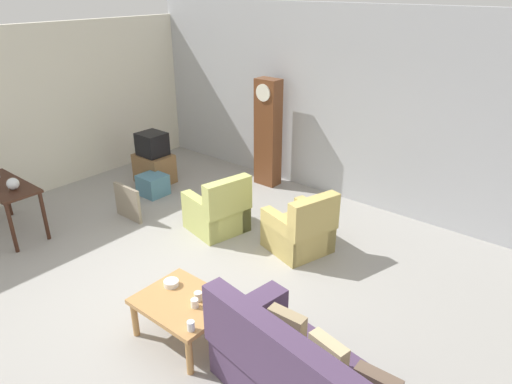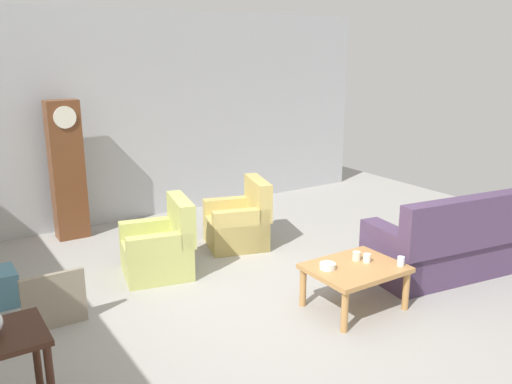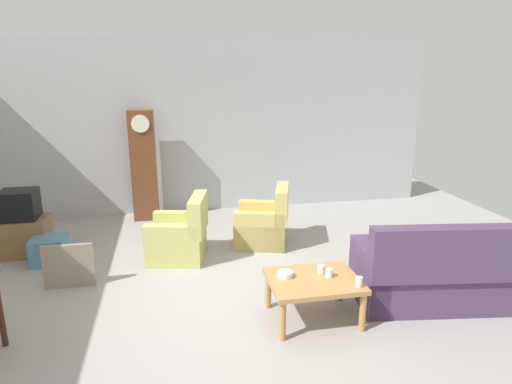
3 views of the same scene
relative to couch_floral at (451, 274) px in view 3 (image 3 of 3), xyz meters
name	(u,v)px [view 3 (image 3 of 3)]	position (x,y,z in m)	size (l,w,h in m)	color
ground_plane	(245,295)	(-2.27, 0.64, -0.36)	(10.40, 10.40, 0.00)	#999691
garage_door_wall	(212,127)	(-2.27, 4.24, 1.24)	(8.40, 0.16, 3.20)	#ADAFB5
couch_floral	(451,274)	(0.00, 0.00, 0.00)	(2.20, 1.16, 1.04)	#4C3856
armchair_olive_near	(180,238)	(-2.99, 1.90, -0.05)	(0.93, 0.91, 0.92)	#B7BC66
armchair_olive_far	(264,225)	(-1.70, 2.21, -0.05)	(0.97, 0.95, 0.92)	tan
coffee_table_wood	(314,284)	(-1.64, -0.02, 0.05)	(0.96, 0.76, 0.47)	#B27F47
grandfather_clock	(144,166)	(-3.54, 3.81, 0.63)	(0.44, 0.30, 1.96)	brown
tv_stand_cabinet	(24,236)	(-5.23, 2.50, -0.08)	(0.68, 0.52, 0.55)	brown
tv_crt	(19,205)	(-5.23, 2.50, 0.40)	(0.48, 0.44, 0.42)	black
framed_picture_leaning	(69,266)	(-4.37, 1.26, -0.07)	(0.60, 0.05, 0.56)	gray
storage_box_blue	(49,250)	(-4.80, 2.10, -0.17)	(0.45, 0.43, 0.37)	teal
cup_white_porcelain	(329,273)	(-1.47, -0.01, 0.16)	(0.08, 0.08, 0.09)	white
cup_blue_rimmed	(359,282)	(-1.25, -0.27, 0.17)	(0.07, 0.07, 0.10)	silver
cup_cream_tall	(321,269)	(-1.53, 0.09, 0.16)	(0.09, 0.09, 0.09)	beige
bowl_white_stacked	(285,274)	(-1.94, 0.08, 0.15)	(0.16, 0.16, 0.06)	white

